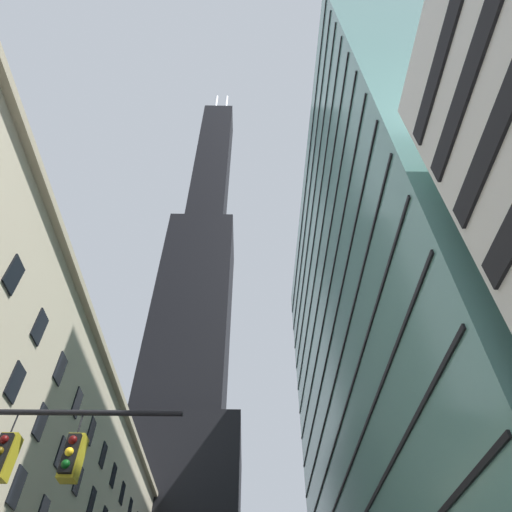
% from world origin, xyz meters
% --- Properties ---
extents(dark_skyscraper, '(24.53, 24.53, 196.98)m').
position_xyz_m(dark_skyscraper, '(-10.49, 79.10, 58.94)').
color(dark_skyscraper, black).
rests_on(dark_skyscraper, ground).
extents(glass_office_midrise, '(17.15, 52.75, 59.65)m').
position_xyz_m(glass_office_midrise, '(19.52, 32.24, 29.83)').
color(glass_office_midrise, slate).
rests_on(glass_office_midrise, ground).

